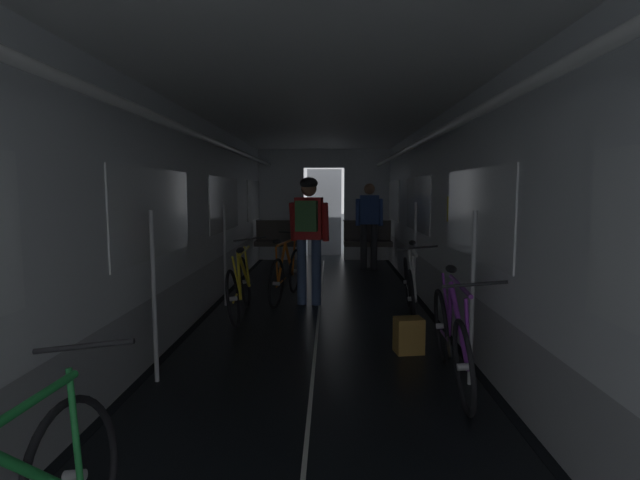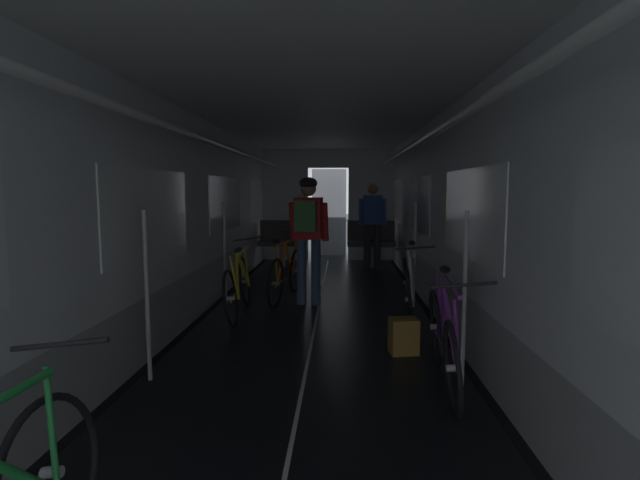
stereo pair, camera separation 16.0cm
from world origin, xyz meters
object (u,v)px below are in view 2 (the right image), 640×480
object	(u,v)px
person_cyclist_aisle	(308,226)
bench_seat_far_right	(371,239)
backpack_on_floor	(404,336)
person_standing_near_bench	(372,220)
bicycle_yellow	(239,285)
bench_seat_far_left	(283,239)
bicycle_white	(408,286)
bicycle_orange_in_aisle	(286,273)
bicycle_purple	(444,338)

from	to	relation	value
person_cyclist_aisle	bench_seat_far_right	bearing A→B (deg)	72.48
bench_seat_far_right	backpack_on_floor	bearing A→B (deg)	-89.97
person_standing_near_bench	backpack_on_floor	bearing A→B (deg)	-90.00
bicycle_yellow	person_standing_near_bench	distance (m)	4.04
bench_seat_far_left	person_standing_near_bench	bearing A→B (deg)	-11.79
bicycle_yellow	person_standing_near_bench	bearing A→B (deg)	62.09
bicycle_white	person_standing_near_bench	xyz separation A→B (m)	(-0.23, 3.49, 0.59)
person_standing_near_bench	bicycle_white	bearing A→B (deg)	-86.26
bicycle_orange_in_aisle	person_cyclist_aisle	bearing A→B (deg)	-38.72
bench_seat_far_right	bicycle_purple	size ratio (longest dim) A/B	0.58
bicycle_yellow	bicycle_orange_in_aisle	bearing A→B (deg)	60.63
bicycle_white	bench_seat_far_right	bearing A→B (deg)	93.41
bicycle_orange_in_aisle	backpack_on_floor	world-z (taller)	bicycle_orange_in_aisle
bench_seat_far_left	bicycle_orange_in_aisle	xyz separation A→B (m)	(0.42, -3.04, -0.18)
bicycle_yellow	bicycle_orange_in_aisle	size ratio (longest dim) A/B	1.01
bench_seat_far_right	bicycle_yellow	world-z (taller)	same
bicycle_purple	person_standing_near_bench	bearing A→B (deg)	92.25
person_cyclist_aisle	bicycle_orange_in_aisle	world-z (taller)	person_cyclist_aisle
bicycle_yellow	backpack_on_floor	world-z (taller)	bicycle_yellow
bench_seat_far_left	bench_seat_far_right	distance (m)	1.80
bench_seat_far_left	bicycle_orange_in_aisle	distance (m)	3.07
bench_seat_far_right	person_standing_near_bench	world-z (taller)	person_standing_near_bench
bicycle_yellow	person_cyclist_aisle	distance (m)	1.23
bench_seat_far_left	person_standing_near_bench	distance (m)	1.89
bicycle_white	bicycle_purple	bearing A→B (deg)	-90.22
bench_seat_far_right	bicycle_purple	xyz separation A→B (m)	(0.22, -5.97, -0.19)
bicycle_white	bicycle_orange_in_aisle	xyz separation A→B (m)	(-1.61, 0.82, 0.00)
person_cyclist_aisle	bicycle_white	bearing A→B (deg)	-23.54
bench_seat_far_left	bicycle_white	xyz separation A→B (m)	(2.03, -3.86, -0.19)
person_cyclist_aisle	person_standing_near_bench	world-z (taller)	person_cyclist_aisle
bicycle_purple	person_standing_near_bench	xyz separation A→B (m)	(-0.22, 5.59, 0.59)
bench_seat_far_right	bicycle_white	distance (m)	3.87
bicycle_purple	bench_seat_far_right	bearing A→B (deg)	92.13
bicycle_purple	backpack_on_floor	xyz separation A→B (m)	(-0.22, 0.74, -0.21)
person_cyclist_aisle	person_standing_near_bench	xyz separation A→B (m)	(1.05, 2.93, -0.10)
bench_seat_far_right	bicycle_yellow	xyz separation A→B (m)	(-1.87, -3.91, -0.19)
bench_seat_far_left	bicycle_yellow	distance (m)	3.92
person_standing_near_bench	backpack_on_floor	world-z (taller)	person_standing_near_bench
bench_seat_far_right	person_standing_near_bench	size ratio (longest dim) A/B	0.58
person_cyclist_aisle	backpack_on_floor	world-z (taller)	person_cyclist_aisle
bench_seat_far_left	person_standing_near_bench	xyz separation A→B (m)	(1.80, -0.38, 0.41)
bench_seat_far_left	backpack_on_floor	xyz separation A→B (m)	(1.80, -5.23, -0.40)
bicycle_purple	person_standing_near_bench	world-z (taller)	person_standing_near_bench
bicycle_white	bicycle_purple	distance (m)	2.10
bench_seat_far_right	person_cyclist_aisle	xyz separation A→B (m)	(-1.04, -3.31, 0.50)
bench_seat_far_right	backpack_on_floor	size ratio (longest dim) A/B	2.89
backpack_on_floor	bicycle_white	bearing A→B (deg)	80.52
bicycle_purple	bicycle_yellow	distance (m)	2.93
bicycle_white	bicycle_orange_in_aisle	distance (m)	1.81
bicycle_purple	bicycle_yellow	size ratio (longest dim) A/B	1.00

